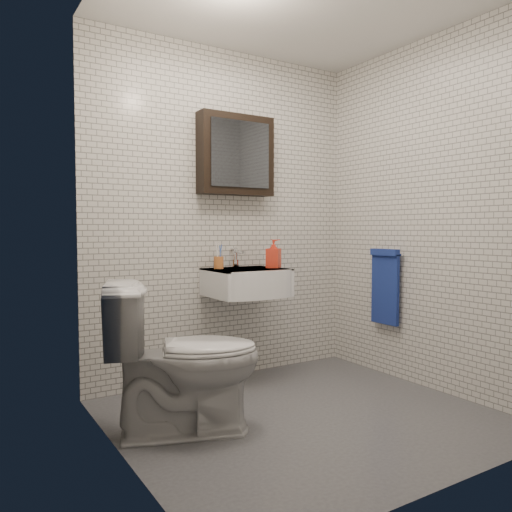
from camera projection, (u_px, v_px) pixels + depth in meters
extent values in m
cube|color=#45474C|center=(304.00, 416.00, 3.03)|extent=(2.20, 2.00, 0.01)
cube|color=silver|center=(226.00, 215.00, 3.82)|extent=(2.20, 0.02, 2.50)
cube|color=silver|center=(448.00, 203.00, 2.12)|extent=(2.20, 0.02, 2.50)
cube|color=silver|center=(122.00, 206.00, 2.39)|extent=(0.02, 2.00, 2.50)
cube|color=silver|center=(428.00, 214.00, 3.55)|extent=(0.02, 2.00, 2.50)
cube|color=white|center=(246.00, 282.00, 3.68)|extent=(0.55, 0.45, 0.20)
cylinder|color=silver|center=(245.00, 270.00, 3.69)|extent=(0.31, 0.31, 0.02)
cylinder|color=silver|center=(245.00, 269.00, 3.69)|extent=(0.04, 0.04, 0.01)
cube|color=white|center=(246.00, 269.00, 3.68)|extent=(0.55, 0.45, 0.01)
cylinder|color=silver|center=(235.00, 263.00, 3.81)|extent=(0.06, 0.06, 0.06)
cylinder|color=silver|center=(235.00, 256.00, 3.81)|extent=(0.03, 0.03, 0.08)
cylinder|color=silver|center=(239.00, 252.00, 3.76)|extent=(0.02, 0.12, 0.02)
cube|color=silver|center=(233.00, 248.00, 3.83)|extent=(0.02, 0.09, 0.01)
cube|color=black|center=(236.00, 155.00, 3.76)|extent=(0.60, 0.14, 0.60)
cube|color=#3F444C|center=(241.00, 154.00, 3.70)|extent=(0.49, 0.01, 0.49)
cylinder|color=silver|center=(387.00, 254.00, 3.84)|extent=(0.02, 0.30, 0.02)
cylinder|color=silver|center=(377.00, 253.00, 3.96)|extent=(0.04, 0.02, 0.02)
cylinder|color=silver|center=(402.00, 255.00, 3.74)|extent=(0.04, 0.02, 0.02)
cube|color=#222D9C|center=(385.00, 289.00, 3.85)|extent=(0.03, 0.26, 0.54)
cube|color=#222D9C|center=(385.00, 252.00, 3.83)|extent=(0.05, 0.26, 0.05)
cylinder|color=#CE7133|center=(219.00, 263.00, 3.67)|extent=(0.09, 0.09, 0.09)
cylinder|color=white|center=(218.00, 255.00, 3.66)|extent=(0.02, 0.03, 0.17)
cylinder|color=#3C63C1|center=(220.00, 256.00, 3.67)|extent=(0.01, 0.02, 0.15)
cylinder|color=white|center=(217.00, 254.00, 3.68)|extent=(0.02, 0.03, 0.18)
cylinder|color=#3C63C1|center=(220.00, 255.00, 3.69)|extent=(0.02, 0.04, 0.16)
imported|color=orange|center=(274.00, 254.00, 3.75)|extent=(0.14, 0.14, 0.22)
imported|color=silver|center=(184.00, 357.00, 2.77)|extent=(0.95, 0.73, 0.85)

